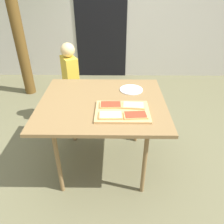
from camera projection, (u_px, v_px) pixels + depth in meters
ground_plane at (104, 162)px, 2.34m from camera, size 16.00×16.00×0.00m
house_door at (101, 21)px, 3.81m from camera, size 0.90×0.02×2.00m
dining_table at (102, 107)px, 1.98m from camera, size 1.11×0.97×0.73m
cutting_board at (122, 112)px, 1.79m from camera, size 0.44×0.33×0.02m
pizza_slice_far_right at (133, 105)px, 1.84m from camera, size 0.19×0.12×0.02m
pizza_slice_far_left at (111, 105)px, 1.85m from camera, size 0.19×0.11×0.02m
pizza_slice_near_right at (136, 115)px, 1.71m from camera, size 0.19×0.12×0.02m
pizza_slice_near_left at (111, 115)px, 1.71m from camera, size 0.19×0.11×0.02m
plate_white_right at (131, 90)px, 2.14m from camera, size 0.22×0.22×0.01m
child_left at (71, 81)px, 2.67m from camera, size 0.24×0.28×1.05m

